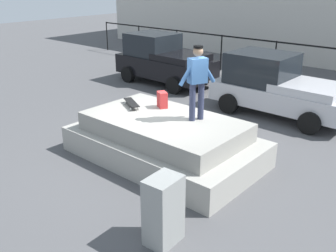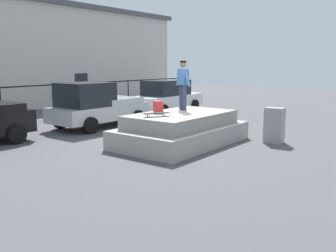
# 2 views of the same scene
# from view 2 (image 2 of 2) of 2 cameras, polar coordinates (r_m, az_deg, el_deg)

# --- Properties ---
(ground_plane) EXTENTS (60.00, 60.00, 0.00)m
(ground_plane) POSITION_cam_2_polar(r_m,az_deg,el_deg) (12.45, 0.92, -2.73)
(ground_plane) COLOR #4C4C4F
(concrete_ledge) EXTENTS (4.51, 2.62, 1.04)m
(concrete_ledge) POSITION_cam_2_polar(r_m,az_deg,el_deg) (12.36, 2.05, -0.61)
(concrete_ledge) COLOR #9E9B93
(concrete_ledge) RESTS_ON ground_plane
(skateboarder) EXTENTS (0.45, 0.87, 1.69)m
(skateboarder) POSITION_cam_2_polar(r_m,az_deg,el_deg) (12.93, 2.28, 6.71)
(skateboarder) COLOR #2D334C
(skateboarder) RESTS_ON concrete_ledge
(skateboard) EXTENTS (0.81, 0.56, 0.12)m
(skateboard) POSITION_cam_2_polar(r_m,az_deg,el_deg) (11.39, -1.72, 1.92)
(skateboard) COLOR black
(skateboard) RESTS_ON concrete_ledge
(backpack) EXTENTS (0.34, 0.31, 0.40)m
(backpack) POSITION_cam_2_polar(r_m,az_deg,el_deg) (12.15, -1.48, 2.87)
(backpack) COLOR red
(backpack) RESTS_ON concrete_ledge
(car_silver_pickup_mid) EXTENTS (4.28, 2.09, 1.88)m
(car_silver_pickup_mid) POSITION_cam_2_polar(r_m,az_deg,el_deg) (15.84, -10.79, 3.09)
(car_silver_pickup_mid) COLOR #B7B7BC
(car_silver_pickup_mid) RESTS_ON ground_plane
(car_white_sedan_far) EXTENTS (4.77, 2.10, 1.75)m
(car_white_sedan_far) POSITION_cam_2_polar(r_m,az_deg,el_deg) (20.17, -0.25, 4.52)
(car_white_sedan_far) COLOR white
(car_white_sedan_far) RESTS_ON ground_plane
(utility_box) EXTENTS (0.48, 0.63, 1.18)m
(utility_box) POSITION_cam_2_polar(r_m,az_deg,el_deg) (13.02, 15.83, 0.09)
(utility_box) COLOR gray
(utility_box) RESTS_ON ground_plane
(fence_row) EXTENTS (24.06, 0.06, 1.64)m
(fence_row) POSITION_cam_2_polar(r_m,az_deg,el_deg) (18.55, -20.48, 4.47)
(fence_row) COLOR black
(fence_row) RESTS_ON ground_plane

